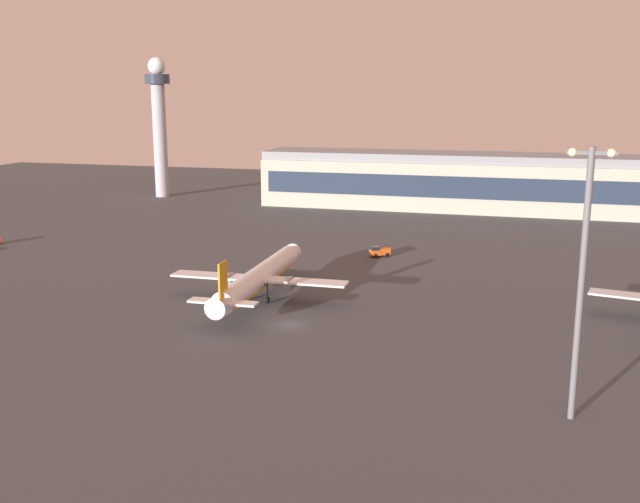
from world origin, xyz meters
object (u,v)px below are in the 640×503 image
apron_light_west (582,270)px  airplane_near_gate (259,277)px  control_tower (159,118)px  baggage_tractor (379,251)px

apron_light_west → airplane_near_gate: bearing=144.9°
control_tower → airplane_near_gate: size_ratio=1.16×
airplane_near_gate → apron_light_west: apron_light_west is taller
control_tower → apron_light_west: 185.65m
control_tower → baggage_tractor: (86.98, -69.57, -24.47)m
control_tower → baggage_tractor: control_tower is taller
control_tower → apron_light_west: (121.55, -140.01, -9.49)m
apron_light_west → baggage_tractor: bearing=116.1°
control_tower → airplane_near_gate: bearing=-55.2°
control_tower → apron_light_west: size_ratio=1.57×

